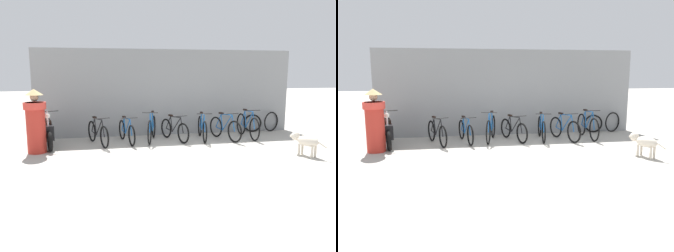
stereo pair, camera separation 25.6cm
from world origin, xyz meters
TOP-DOWN VIEW (x-y plane):
  - ground_plane at (0.00, 0.00)m, footprint 60.00×60.00m
  - shop_wall_back at (0.00, 3.51)m, footprint 8.55×0.20m
  - bicycle_0 at (-2.33, 2.26)m, footprint 0.66×1.60m
  - bicycle_1 at (-1.50, 2.39)m, footprint 0.49×1.61m
  - bicycle_2 at (-0.73, 2.45)m, footprint 0.57×1.67m
  - bicycle_3 at (-0.04, 2.41)m, footprint 0.62×1.55m
  - bicycle_4 at (0.84, 2.37)m, footprint 0.46×1.73m
  - bicycle_5 at (1.52, 2.23)m, footprint 0.55×1.58m
  - bicycle_6 at (2.35, 2.38)m, footprint 0.46×1.76m
  - motorcycle at (-3.72, 2.29)m, footprint 0.64×1.79m
  - stray_dog at (2.77, -0.04)m, footprint 0.52×0.95m
  - person_in_robes at (-3.88, 1.62)m, footprint 0.79×0.79m
  - spare_tire_left at (2.95, 3.26)m, footprint 0.62×0.18m
  - spare_tire_right at (3.65, 3.25)m, footprint 0.67×0.29m

SIDE VIEW (x-z plane):
  - ground_plane at x=0.00m, z-range 0.00..0.00m
  - spare_tire_left at x=2.95m, z-range 0.00..0.62m
  - bicycle_1 at x=-1.50m, z-range -0.07..0.73m
  - bicycle_3 at x=-0.04m, z-range -0.07..0.73m
  - bicycle_0 at x=-2.33m, z-range -0.07..0.75m
  - spare_tire_right at x=3.65m, z-range 0.00..0.69m
  - bicycle_5 at x=1.52m, z-range -0.08..0.78m
  - bicycle_4 at x=0.84m, z-range -0.08..0.79m
  - bicycle_6 at x=2.35m, z-range -0.08..0.85m
  - bicycle_2 at x=-0.73m, z-range -0.08..0.85m
  - stray_dog at x=2.77m, z-range 0.10..0.67m
  - motorcycle at x=-3.72m, z-range -0.11..0.95m
  - person_in_robes at x=-3.88m, z-range 0.00..1.66m
  - shop_wall_back at x=0.00m, z-range 0.00..2.81m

